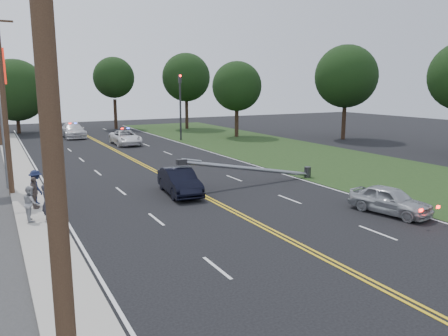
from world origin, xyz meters
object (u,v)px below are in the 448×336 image
bystander_c (36,187)px  emergency_b (73,131)px  traffic_signal (180,101)px  emergency_a (125,138)px  bystander_a (47,203)px  crashed_sedan (180,181)px  bystander_d (34,193)px  utility_pole_near (53,153)px  utility_pole_mid (4,102)px  bystander_b (31,203)px  fallen_streetlight (257,169)px  waiting_sedan (390,200)px

bystander_c → emergency_b: bearing=-29.4°
emergency_b → traffic_signal: bearing=-38.0°
emergency_a → bystander_a: (-10.03, -23.53, 0.21)m
crashed_sedan → emergency_a: 21.67m
crashed_sedan → bystander_d: 7.39m
utility_pole_near → utility_pole_mid: bearing=90.0°
emergency_b → bystander_b: (-6.99, -31.86, 0.09)m
bystander_b → bystander_d: (0.31, 2.01, -0.01)m
utility_pole_mid → emergency_b: (7.51, 25.91, -4.27)m
emergency_b → fallen_streetlight: bearing=-78.5°
bystander_c → bystander_d: 0.89m
traffic_signal → emergency_b: 13.19m
crashed_sedan → bystander_d: bystander_d is taller
crashed_sedan → bystander_c: (-7.22, 1.11, 0.26)m
traffic_signal → utility_pole_near: utility_pole_near is taller
waiting_sedan → bystander_d: bearing=138.5°
fallen_streetlight → bystander_b: bearing=-171.4°
utility_pole_mid → fallen_streetlight: bearing=-16.6°
fallen_streetlight → bystander_c: fallen_streetlight is taller
waiting_sedan → emergency_b: bearing=90.0°
fallen_streetlight → bystander_a: fallen_streetlight is taller
utility_pole_mid → traffic_signal: bearing=45.8°
utility_pole_mid → bystander_c: size_ratio=5.85×
utility_pole_mid → emergency_a: 21.04m
utility_pole_mid → bystander_a: utility_pole_mid is taller
crashed_sedan → emergency_b: bearing=97.5°
bystander_d → fallen_streetlight: bearing=-70.9°
traffic_signal → bystander_c: size_ratio=4.12×
fallen_streetlight → bystander_d: 12.55m
bystander_a → bystander_b: bearing=60.6°
bystander_c → bystander_d: (-0.16, -0.87, -0.09)m
waiting_sedan → bystander_a: bearing=145.4°
crashed_sedan → waiting_sedan: (7.27, -8.12, -0.06)m
utility_pole_near → bystander_a: 14.41m
traffic_signal → bystander_d: traffic_signal is taller
utility_pole_near → emergency_a: utility_pole_near is taller
bystander_b → fallen_streetlight: bearing=-85.1°
bystander_a → bystander_c: size_ratio=0.94×
utility_pole_near → bystander_d: bearing=87.0°
fallen_streetlight → bystander_b: fallen_streetlight is taller
fallen_streetlight → emergency_a: (-2.22, 21.28, -0.20)m
emergency_b → bystander_a: (-6.37, -32.16, 0.11)m
bystander_d → utility_pole_mid: bearing=31.4°
waiting_sedan → crashed_sedan: bearing=120.1°
utility_pole_mid → crashed_sedan: (8.22, -4.18, -4.37)m
bystander_a → bystander_b: (-0.61, 0.29, -0.02)m
traffic_signal → utility_pole_near: 41.84m
emergency_b → bystander_a: 32.78m
emergency_a → bystander_a: 25.58m
bystander_a → bystander_c: bystander_c is taller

